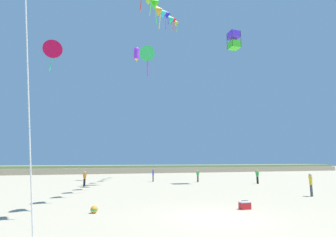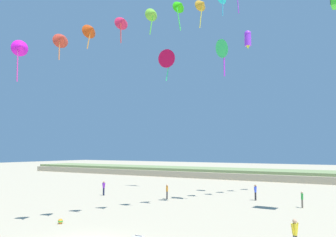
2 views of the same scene
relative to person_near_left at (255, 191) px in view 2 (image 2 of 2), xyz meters
The scene contains 11 objects.
dune_ridge 27.63m from the person_near_left, 95.53° to the left, with size 120.00×11.18×1.63m.
person_near_left is the anchor object (origin of this frame).
person_near_right 5.69m from the person_near_left, 25.71° to the right, with size 0.32×0.49×1.50m.
person_mid_center 18.88m from the person_near_left, 65.94° to the right, with size 0.33×0.57×1.69m.
person_far_right 9.28m from the person_near_left, 155.11° to the right, with size 0.43×0.44×1.56m.
person_far_center 17.02m from the person_near_left, 161.87° to the right, with size 0.58×0.23×1.65m.
kite_banner_string 19.90m from the person_near_left, 103.11° to the right, with size 17.45×35.05×27.26m.
large_kite_low_lead 18.03m from the person_near_left, 115.29° to the left, with size 0.86×0.89×2.26m.
large_kite_mid_trail 21.89m from the person_near_left, 162.49° to the left, with size 2.64×1.38×4.43m.
large_kite_high_solo 15.13m from the person_near_left, 116.21° to the right, with size 2.18×1.84×3.91m.
beach_ball 20.45m from the person_near_left, 113.28° to the right, with size 0.36×0.36×0.36m.
Camera 2 is at (14.68, -14.89, 5.25)m, focal length 38.00 mm.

